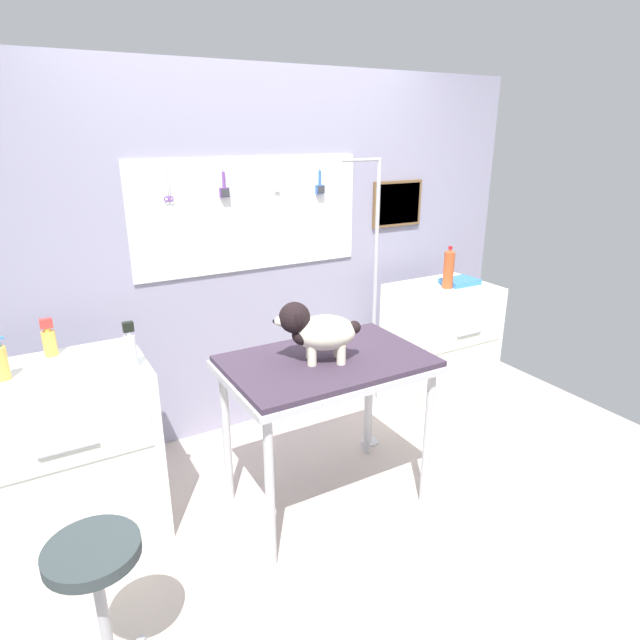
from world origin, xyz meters
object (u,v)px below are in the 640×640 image
object	(u,v)px
counter_left	(68,456)
pump_bottle_white	(131,349)
grooming_table	(327,374)
dog	(316,330)
cabinet_right	(439,348)
soda_bottle	(449,269)
grooming_arm	(373,322)
stool	(96,575)

from	to	relation	value
counter_left	pump_bottle_white	bearing A→B (deg)	-24.68
grooming_table	pump_bottle_white	size ratio (longest dim) A/B	4.55
grooming_table	dog	world-z (taller)	dog
cabinet_right	counter_left	bearing A→B (deg)	-176.92
cabinet_right	soda_bottle	world-z (taller)	soda_bottle
counter_left	cabinet_right	distance (m)	2.45
grooming_arm	soda_bottle	size ratio (longest dim) A/B	6.25
grooming_arm	pump_bottle_white	world-z (taller)	grooming_arm
dog	cabinet_right	distance (m)	1.51
dog	pump_bottle_white	bearing A→B (deg)	163.07
grooming_arm	stool	size ratio (longest dim) A/B	2.84
counter_left	stool	bearing A→B (deg)	-90.02
dog	counter_left	size ratio (longest dim) A/B	0.46
grooming_arm	dog	world-z (taller)	grooming_arm
soda_bottle	cabinet_right	bearing A→B (deg)	86.80
grooming_arm	cabinet_right	bearing A→B (deg)	13.82
grooming_arm	pump_bottle_white	distance (m)	1.43
soda_bottle	grooming_arm	bearing A→B (deg)	-168.86
dog	soda_bottle	xyz separation A→B (m)	(1.30, 0.50, 0.04)
counter_left	soda_bottle	world-z (taller)	soda_bottle
grooming_table	soda_bottle	bearing A→B (deg)	21.81
stool	pump_bottle_white	xyz separation A→B (m)	(0.32, 0.77, 0.48)
grooming_table	counter_left	xyz separation A→B (m)	(-1.21, 0.40, -0.31)
stool	soda_bottle	world-z (taller)	soda_bottle
grooming_table	counter_left	bearing A→B (deg)	161.78
counter_left	pump_bottle_white	xyz separation A→B (m)	(0.32, -0.15, 0.54)
cabinet_right	pump_bottle_white	distance (m)	2.21
dog	pump_bottle_white	world-z (taller)	dog
stool	soda_bottle	xyz separation A→B (m)	(2.45, 1.02, 0.54)
grooming_table	stool	xyz separation A→B (m)	(-1.21, -0.52, -0.26)
grooming_arm	soda_bottle	world-z (taller)	grooming_arm
grooming_table	grooming_arm	world-z (taller)	grooming_arm
grooming_arm	counter_left	world-z (taller)	grooming_arm
cabinet_right	pump_bottle_white	size ratio (longest dim) A/B	4.03
grooming_table	dog	bearing A→B (deg)	-178.74
soda_bottle	dog	bearing A→B (deg)	-159.10
soda_bottle	grooming_table	bearing A→B (deg)	-158.19
counter_left	soda_bottle	bearing A→B (deg)	2.26
grooming_table	cabinet_right	xyz separation A→B (m)	(1.24, 0.53, -0.30)
grooming_arm	soda_bottle	xyz separation A→B (m)	(0.71, 0.14, 0.21)
counter_left	grooming_table	bearing A→B (deg)	-18.22
grooming_arm	cabinet_right	xyz separation A→B (m)	(0.71, 0.17, -0.38)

